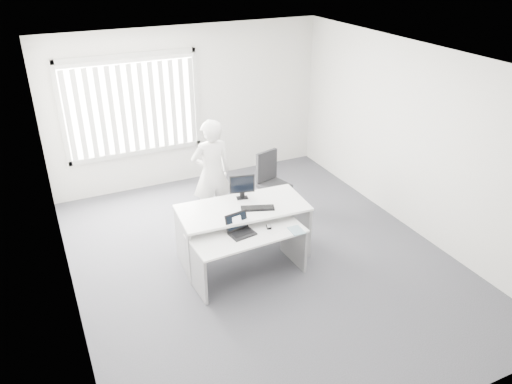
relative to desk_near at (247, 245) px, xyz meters
name	(u,v)px	position (x,y,z in m)	size (l,w,h in m)	color
ground	(261,259)	(0.34, 0.25, -0.49)	(6.00, 6.00, 0.00)	#5B5B63
wall_back	(189,107)	(0.34, 3.25, 0.91)	(5.00, 0.02, 2.80)	silver
wall_front	(423,308)	(0.34, -2.75, 0.91)	(5.00, 0.02, 2.80)	silver
wall_left	(58,210)	(-2.16, 0.25, 0.91)	(0.02, 6.00, 2.80)	silver
wall_right	(413,140)	(2.84, 0.25, 0.91)	(0.02, 6.00, 2.80)	silver
ceiling	(263,60)	(0.34, 0.25, 2.31)	(5.00, 6.00, 0.02)	silver
window	(132,106)	(-0.66, 3.21, 1.06)	(2.32, 0.06, 1.76)	#B4B5B0
blinds	(133,109)	(-0.66, 3.15, 1.03)	(2.20, 0.10, 1.50)	white
desk_near	(247,245)	(0.00, 0.00, 0.00)	(1.52, 0.77, 0.68)	silver
desk_far	(243,221)	(0.14, 0.44, 0.09)	(1.80, 0.93, 0.80)	silver
office_chair	(272,192)	(1.15, 1.53, -0.18)	(0.69, 0.69, 0.99)	black
person	(212,174)	(0.09, 1.51, 0.38)	(0.63, 0.42, 1.73)	silver
laptop	(242,226)	(-0.07, -0.03, 0.31)	(0.32, 0.29, 0.25)	black
paper_sheet	(275,228)	(0.38, -0.05, 0.19)	(0.32, 0.23, 0.00)	silver
mouse	(269,226)	(0.31, -0.02, 0.21)	(0.06, 0.10, 0.04)	#BDBCBF
booklet	(296,230)	(0.60, -0.24, 0.19)	(0.16, 0.23, 0.01)	silver
keyboard	(258,208)	(0.30, 0.30, 0.32)	(0.45, 0.15, 0.02)	black
monitor	(242,187)	(0.24, 0.68, 0.49)	(0.35, 0.11, 0.35)	black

